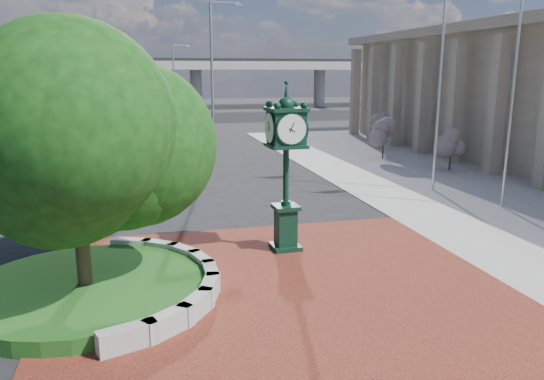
{
  "coord_description": "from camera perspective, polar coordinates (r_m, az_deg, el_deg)",
  "views": [
    {
      "loc": [
        -3.38,
        -13.45,
        5.68
      ],
      "look_at": [
        0.28,
        1.5,
        2.22
      ],
      "focal_mm": 35.0,
      "sensor_mm": 36.0,
      "label": 1
    }
  ],
  "objects": [
    {
      "name": "street_lamp_near",
      "position": [
        38.17,
        -6.13,
        13.17
      ],
      "size": [
        2.32,
        0.4,
        10.34
      ],
      "color": "slate",
      "rests_on": "ground"
    },
    {
      "name": "planter_wall",
      "position": [
        14.51,
        -10.24,
        -9.43
      ],
      "size": [
        2.96,
        6.77,
        0.54
      ],
      "color": "#9E9B93",
      "rests_on": "ground"
    },
    {
      "name": "shrub_near",
      "position": [
        32.42,
        18.72,
        4.76
      ],
      "size": [
        1.2,
        1.2,
        2.2
      ],
      "color": "#38281C",
      "rests_on": "ground"
    },
    {
      "name": "shrub_mid",
      "position": [
        35.55,
        11.91,
        5.79
      ],
      "size": [
        1.2,
        1.2,
        2.2
      ],
      "color": "#38281C",
      "rests_on": "ground"
    },
    {
      "name": "flagpole_b",
      "position": [
        23.93,
        24.53,
        9.99
      ],
      "size": [
        1.53,
        0.2,
        9.81
      ],
      "color": "silver",
      "rests_on": "ground"
    },
    {
      "name": "flagpole_a",
      "position": [
        26.37,
        17.66,
        11.68
      ],
      "size": [
        1.68,
        0.19,
        10.72
      ],
      "color": "silver",
      "rests_on": "ground"
    },
    {
      "name": "shrub_far",
      "position": [
        40.37,
        11.63,
        6.6
      ],
      "size": [
        1.2,
        1.2,
        2.2
      ],
      "color": "#38281C",
      "rests_on": "ground"
    },
    {
      "name": "overpass",
      "position": [
        83.52,
        -11.89,
        12.99
      ],
      "size": [
        90.0,
        12.0,
        7.5
      ],
      "color": "#9E9B93",
      "rests_on": "ground"
    },
    {
      "name": "tree_planter",
      "position": [
        13.69,
        -20.44,
        3.66
      ],
      "size": [
        5.2,
        5.2,
        6.33
      ],
      "color": "#38281C",
      "rests_on": "ground"
    },
    {
      "name": "sidewalk",
      "position": [
        30.94,
        25.35,
        0.9
      ],
      "size": [
        20.0,
        50.0,
        0.04
      ],
      "primitive_type": "cube",
      "color": "#9E9B93",
      "rests_on": "ground"
    },
    {
      "name": "street_lamp_far",
      "position": [
        53.35,
        -10.31,
        11.52
      ],
      "size": [
        1.78,
        0.73,
        8.18
      ],
      "color": "slate",
      "rests_on": "ground"
    },
    {
      "name": "ground",
      "position": [
        14.99,
        0.33,
        -9.6
      ],
      "size": [
        200.0,
        200.0,
        0.0
      ],
      "primitive_type": "plane",
      "color": "black",
      "rests_on": "ground"
    },
    {
      "name": "post_clock",
      "position": [
        16.63,
        1.52,
        3.13
      ],
      "size": [
        1.17,
        1.17,
        5.32
      ],
      "color": "black",
      "rests_on": "ground"
    },
    {
      "name": "grass_bed",
      "position": [
        14.61,
        -19.37,
        -10.11
      ],
      "size": [
        6.1,
        6.1,
        0.4
      ],
      "primitive_type": "cylinder",
      "color": "#164D18",
      "rests_on": "ground"
    },
    {
      "name": "tree_street",
      "position": [
        31.55,
        -14.98,
        7.8
      ],
      "size": [
        4.4,
        4.4,
        5.45
      ],
      "color": "#38281C",
      "rests_on": "ground"
    },
    {
      "name": "parked_car",
      "position": [
        48.56,
        -9.48,
        6.74
      ],
      "size": [
        2.7,
        5.04,
        1.63
      ],
      "primitive_type": "imported",
      "rotation": [
        0.0,
        0.0,
        0.17
      ],
      "color": "#510B16",
      "rests_on": "ground"
    },
    {
      "name": "plaza",
      "position": [
        14.09,
        1.34,
        -11.02
      ],
      "size": [
        12.0,
        12.0,
        0.04
      ],
      "primitive_type": "cube",
      "color": "#5E1E16",
      "rests_on": "ground"
    }
  ]
}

